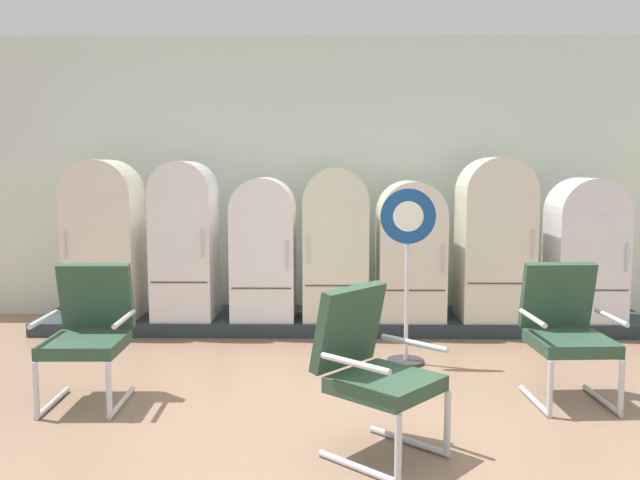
{
  "coord_description": "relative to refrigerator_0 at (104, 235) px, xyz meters",
  "views": [
    {
      "loc": [
        -0.15,
        -3.88,
        1.7
      ],
      "look_at": [
        -0.24,
        2.75,
        0.96
      ],
      "focal_mm": 37.51,
      "sensor_mm": 36.0,
      "label": 1
    }
  ],
  "objects": [
    {
      "name": "refrigerator_3",
      "position": [
        2.37,
        0.01,
        -0.04
      ],
      "size": [
        0.65,
        0.64,
        1.54
      ],
      "color": "silver",
      "rests_on": "display_plinth"
    },
    {
      "name": "armchair_right",
      "position": [
        4.02,
        -2.0,
        -0.46
      ],
      "size": [
        0.62,
        0.68,
        0.99
      ],
      "color": "silver",
      "rests_on": "ground"
    },
    {
      "name": "refrigerator_6",
      "position": [
        4.9,
        0.0,
        -0.1
      ],
      "size": [
        0.7,
        0.62,
        1.44
      ],
      "color": "white",
      "rests_on": "display_plinth"
    },
    {
      "name": "ground",
      "position": [
        2.45,
        -2.88,
        -1.02
      ],
      "size": [
        12.0,
        10.0,
        0.05
      ],
      "primitive_type": "cube",
      "color": "#8B6B54"
    },
    {
      "name": "display_plinth",
      "position": [
        2.45,
        0.14,
        -0.93
      ],
      "size": [
        6.3,
        0.95,
        0.14
      ],
      "primitive_type": "cube",
      "color": "#273137",
      "rests_on": "ground"
    },
    {
      "name": "armchair_left",
      "position": [
        0.58,
        -2.09,
        -0.46
      ],
      "size": [
        0.61,
        0.66,
        0.99
      ],
      "color": "silver",
      "rests_on": "ground"
    },
    {
      "name": "refrigerator_4",
      "position": [
        3.13,
        0.05,
        -0.12
      ],
      "size": [
        0.67,
        0.71,
        1.4
      ],
      "color": "silver",
      "rests_on": "display_plinth"
    },
    {
      "name": "refrigerator_5",
      "position": [
        3.99,
        0.02,
        0.01
      ],
      "size": [
        0.71,
        0.66,
        1.65
      ],
      "color": "silver",
      "rests_on": "display_plinth"
    },
    {
      "name": "back_wall",
      "position": [
        2.45,
        0.78,
        0.58
      ],
      "size": [
        11.76,
        0.12,
        3.12
      ],
      "color": "silver",
      "rests_on": "ground"
    },
    {
      "name": "sign_stand",
      "position": [
        2.96,
        -1.15,
        -0.25
      ],
      "size": [
        0.47,
        0.32,
        1.51
      ],
      "color": "#2D2D30",
      "rests_on": "ground"
    },
    {
      "name": "refrigerator_2",
      "position": [
        1.63,
        0.0,
        -0.1
      ],
      "size": [
        0.64,
        0.62,
        1.44
      ],
      "color": "white",
      "rests_on": "display_plinth"
    },
    {
      "name": "armchair_center",
      "position": [
        2.55,
        -2.94,
        -0.46
      ],
      "size": [
        0.84,
        0.83,
        0.99
      ],
      "color": "silver",
      "rests_on": "ground"
    },
    {
      "name": "refrigerator_0",
      "position": [
        0.0,
        0.0,
        0.0
      ],
      "size": [
        0.7,
        0.61,
        1.62
      ],
      "color": "silver",
      "rests_on": "display_plinth"
    },
    {
      "name": "refrigerator_1",
      "position": [
        0.82,
        0.02,
        -0.0
      ],
      "size": [
        0.61,
        0.65,
        1.61
      ],
      "color": "white",
      "rests_on": "display_plinth"
    }
  ]
}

